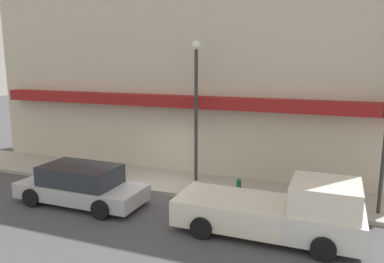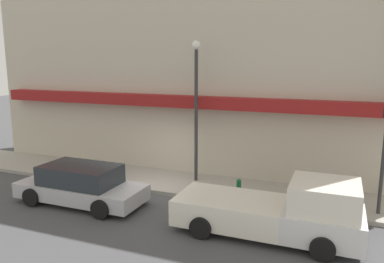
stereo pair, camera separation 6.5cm
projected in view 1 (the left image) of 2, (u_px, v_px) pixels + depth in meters
ground_plane at (150, 194)px, 14.49m from camera, size 80.00×80.00×0.00m
sidewalk at (165, 181)px, 15.73m from camera, size 36.00×2.75×0.15m
building at (190, 44)px, 17.27m from camera, size 19.80×3.80×11.68m
pickup_truck at (279, 211)px, 10.84m from camera, size 5.37×2.17×1.80m
parked_car at (81, 185)px, 13.39m from camera, size 4.69×2.02×1.41m
fire_hydrant at (239, 187)px, 13.87m from camera, size 0.18×0.18×0.63m
street_lamp at (196, 95)px, 14.99m from camera, size 0.36×0.36×5.70m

